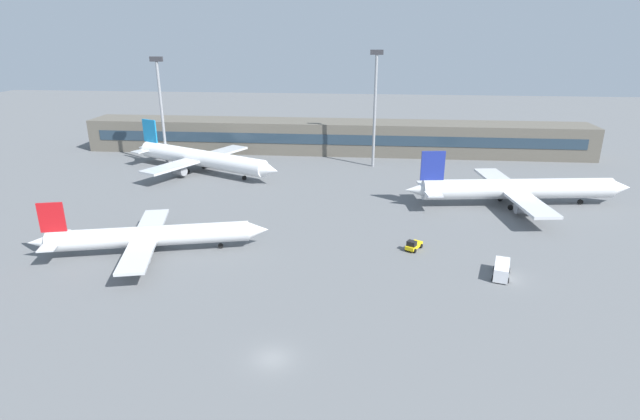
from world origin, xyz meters
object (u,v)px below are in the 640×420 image
Objects in this scene: airplane_near at (152,236)px; airplane_mid at (519,189)px; floodlight_tower_east at (375,102)px; airplane_far at (202,158)px; baggage_tug_yellow at (413,245)px; service_van_white at (502,270)px; floodlight_tower_west at (161,104)px.

airplane_mid is at bearing 24.52° from airplane_near.
airplane_mid is 1.58× the size of floodlight_tower_east.
airplane_mid is 74.07m from airplane_far.
baggage_tug_yellow is (-22.79, -24.36, -2.69)m from airplane_mid.
floodlight_tower_east is (42.50, 9.99, 13.13)m from airplane_far.
floodlight_tower_east is at bearing 106.80° from service_van_white.
floodlight_tower_east is (54.28, 3.70, 0.86)m from floodlight_tower_west.
service_van_white is at bearing -34.82° from baggage_tug_yellow.
airplane_mid is 1.06× the size of airplane_far.
airplane_near is at bearing -121.35° from floodlight_tower_east.
airplane_near is at bearing -81.34° from airplane_far.
service_van_white is at bearing -3.52° from airplane_near.
airplane_far is at bearing 140.01° from service_van_white.
floodlight_tower_west is 0.94× the size of floodlight_tower_east.
airplane_mid reaches higher than baggage_tug_yellow.
floodlight_tower_east is at bearing 58.65° from airplane_near.
service_van_white is 93.82m from floodlight_tower_west.
airplane_far is 1.49× the size of floodlight_tower_east.
floodlight_tower_east is (35.22, 57.81, 13.87)m from airplane_near.
floodlight_tower_west is at bearing 163.52° from airplane_mid.
service_van_white is (12.00, -8.34, 0.31)m from baggage_tug_yellow.
airplane_mid reaches higher than airplane_near.
airplane_near is 70.86m from airplane_mid.
airplane_near reaches higher than baggage_tug_yellow.
floodlight_tower_west reaches higher than service_van_white.
airplane_far reaches higher than service_van_white.
airplane_far is 1.58× the size of floodlight_tower_west.
airplane_mid is at bearing 71.73° from service_van_white.
airplane_near is 48.38m from airplane_far.
airplane_mid is 11.96× the size of baggage_tug_yellow.
floodlight_tower_west is at bearing 141.07° from baggage_tug_yellow.
floodlight_tower_west is (-11.78, 6.29, 12.27)m from airplane_far.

